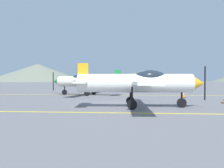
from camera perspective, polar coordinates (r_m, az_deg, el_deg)
name	(u,v)px	position (r m, az deg, el deg)	size (l,w,h in m)	color
ground_plane	(124,104)	(14.61, 3.15, -5.22)	(400.00, 400.00, 0.00)	slate
apron_line_near	(122,113)	(10.96, 2.61, -7.36)	(80.00, 0.16, 0.01)	yellow
apron_line_far	(127,95)	(23.21, 3.75, -2.82)	(80.00, 0.16, 0.01)	yellow
airplane_near	(139,82)	(13.11, 7.01, 0.39)	(7.46, 8.59, 2.58)	white
airplane_mid	(86,81)	(23.11, -6.59, 0.75)	(7.53, 8.61, 2.58)	silver
traffic_cone_side	(183,95)	(20.77, 17.67, -2.57)	(0.36, 0.36, 0.59)	black
hill_left	(38,73)	(170.15, -18.43, 2.74)	(69.62, 69.62, 12.65)	slate
hill_centerleft	(135,77)	(174.32, 5.79, 1.82)	(74.55, 74.55, 6.89)	#4C6651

